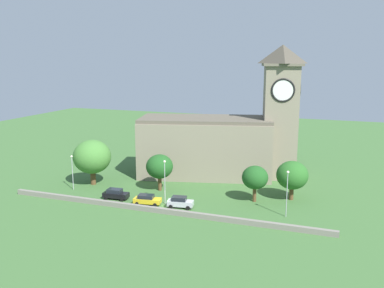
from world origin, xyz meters
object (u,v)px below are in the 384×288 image
Objects in this scene: tree_riverside_east at (255,178)px; car_silver at (180,202)px; tree_by_tower at (292,175)px; church at (223,138)px; tree_churchyard at (92,157)px; car_black at (116,194)px; car_yellow at (147,199)px; streetlamp_central at (287,187)px; streetlamp_west_end at (72,167)px; streetlamp_west_mid at (165,175)px; tree_riverside_west at (160,167)px.

car_silver is at bearing -146.84° from tree_riverside_east.
tree_riverside_east is at bearing -151.65° from tree_by_tower.
tree_by_tower is at bearing -35.08° from church.
church reaches higher than tree_churchyard.
car_black is 6.53m from car_yellow.
streetlamp_central is 0.84× the size of tree_churchyard.
streetlamp_central is at bearing -50.83° from church.
streetlamp_west_mid reaches higher than streetlamp_west_end.
tree_by_tower is (15.86, -11.13, -3.53)m from church.
tree_churchyard is at bearing -175.87° from tree_riverside_west.
tree_churchyard reaches higher than car_black.
car_yellow is 25.65m from tree_by_tower.
tree_by_tower is at bearing 25.39° from streetlamp_west_mid.
church reaches higher than tree_by_tower.
tree_churchyard reaches higher than streetlamp_central.
streetlamp_west_end is at bearing 179.57° from streetlamp_central.
tree_riverside_west is (15.71, 5.21, 0.12)m from streetlamp_west_end.
tree_churchyard reaches higher than car_silver.
streetlamp_west_end is at bearing -140.96° from church.
church reaches higher than car_black.
streetlamp_central is 24.89m from tree_riverside_west.
tree_by_tower reaches higher than tree_riverside_west.
streetlamp_west_mid is at bearing -17.08° from tree_churchyard.
church is at bearing 59.92° from tree_riverside_west.
tree_churchyard is at bearing -173.90° from tree_by_tower.
church is 4.95× the size of tree_riverside_west.
streetlamp_west_end is 0.87× the size of streetlamp_west_mid.
car_silver is at bearing -5.49° from streetlamp_west_end.
streetlamp_west_mid reaches higher than car_black.
tree_riverside_east is (11.10, 7.25, 3.35)m from car_silver.
tree_by_tower is (24.08, 3.06, -0.16)m from tree_riverside_west.
car_yellow is 5.92m from car_silver.
tree_churchyard is (-14.01, -1.01, 0.99)m from tree_riverside_west.
tree_riverside_west is 24.27m from tree_by_tower.
tree_riverside_west is 0.77× the size of tree_churchyard.
tree_riverside_west is at bearing 18.35° from streetlamp_west_end.
tree_by_tower is (-0.20, 8.57, -0.51)m from streetlamp_central.
car_black is 0.67× the size of tree_riverside_west.
car_silver is 20.30m from tree_by_tower.
church is 16.74m from tree_riverside_west.
streetlamp_west_mid is 1.03× the size of streetlamp_central.
church is 7.04× the size of car_yellow.
tree_riverside_west is (-24.27, 5.51, -0.35)m from streetlamp_central.
tree_riverside_east is (-6.14, 5.36, -0.64)m from streetlamp_central.
car_silver is 0.59× the size of streetlamp_west_mid.
streetlamp_central is (16.05, -19.70, -3.02)m from church.
church reaches higher than tree_riverside_east.
car_yellow is at bearing -24.28° from tree_churchyard.
tree_riverside_west is (-1.13, 7.84, 3.75)m from car_yellow.
church reaches higher than tree_riverside_west.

